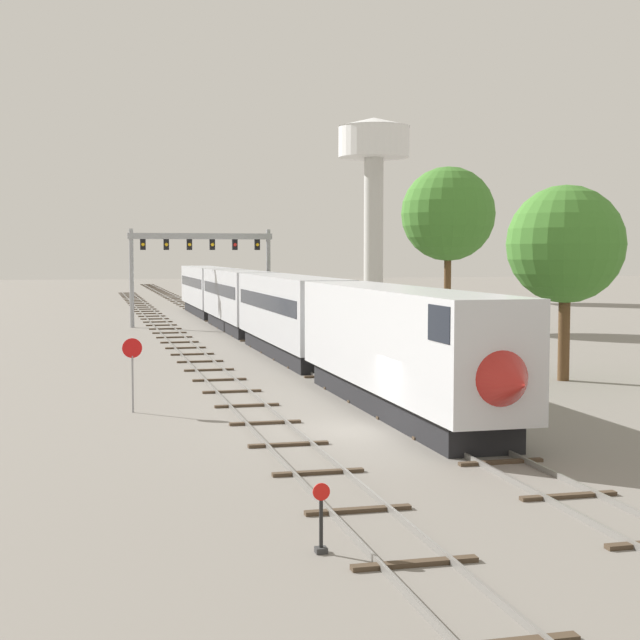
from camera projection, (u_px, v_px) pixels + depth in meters
The scene contains 10 objects.
ground_plane at pixel (375, 430), 33.06m from camera, with size 400.00×400.00×0.00m, color gray.
track_main at pixel (211, 316), 91.64m from camera, with size 2.60×200.00×0.16m.
track_near at pixel (172, 335), 70.95m from camera, with size 2.60×160.00×0.16m.
passenger_train at pixel (259, 304), 66.13m from camera, with size 3.04×80.61×4.80m.
signal_gantry at pixel (201, 255), 79.64m from camera, with size 12.10×0.49×8.17m.
water_tower at pixel (374, 157), 126.55m from camera, with size 9.64×9.64×24.15m.
switch_stand at pixel (321, 528), 19.41m from camera, with size 0.36×0.24×1.46m.
stop_sign at pixel (132, 364), 36.51m from camera, with size 0.76×0.08×2.88m.
trackside_tree_left at pixel (448, 214), 74.91m from camera, with size 7.43×7.43×12.97m.
trackside_tree_mid at pixel (566, 245), 45.42m from camera, with size 5.66×5.66×9.40m.
Camera 1 is at (-9.70, -31.29, 6.13)m, focal length 53.36 mm.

